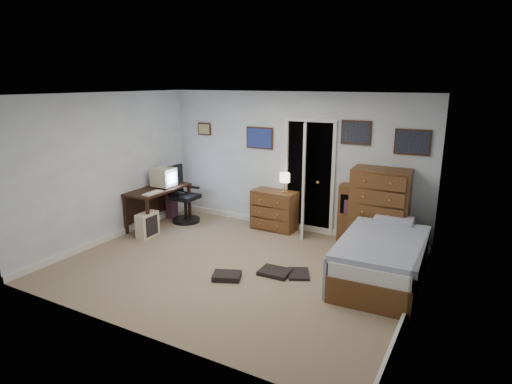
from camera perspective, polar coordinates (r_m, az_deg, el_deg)
floor at (r=6.47m, az=-2.79°, el=-9.95°), size 5.00×4.00×0.02m
computer_desk at (r=8.24m, az=-13.33°, el=-0.60°), size 0.62×1.30×0.74m
crt_monitor at (r=8.19m, az=-12.19°, el=1.94°), size 0.39×0.36×0.36m
keyboard at (r=7.77m, az=-13.64°, el=-0.14°), size 0.16×0.40×0.02m
pc_tower at (r=7.77m, az=-14.27°, el=-4.28°), size 0.21×0.42×0.44m
office_chair at (r=8.43m, az=-9.73°, el=-1.10°), size 0.53×0.54×1.10m
media_stack at (r=8.66m, az=-11.21°, el=-0.76°), size 0.17×0.17×0.84m
low_dresser at (r=7.90m, az=2.46°, el=-2.43°), size 0.84×0.45×0.73m
table_lamp at (r=7.65m, az=3.85°, el=1.83°), size 0.19×0.19×0.35m
doorway at (r=7.95m, az=7.85°, el=2.33°), size 0.96×1.12×2.05m
tall_dresser at (r=7.19m, az=16.13°, el=-2.22°), size 0.93×0.58×1.33m
headboard_bookcase at (r=7.36m, az=15.18°, el=-2.90°), size 1.12×0.35×0.99m
bed at (r=6.23m, az=16.42°, el=-8.32°), size 1.17×2.07×0.67m
wall_posters at (r=7.48m, az=8.82°, el=7.31°), size 4.38×0.04×0.60m
floor_clutter at (r=6.15m, az=0.62°, el=-10.88°), size 1.28×1.03×0.08m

